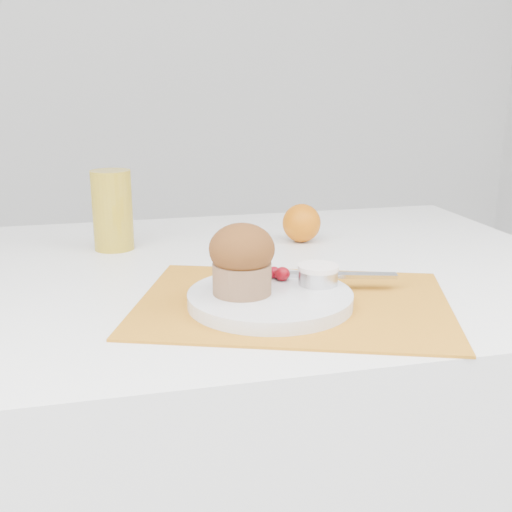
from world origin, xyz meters
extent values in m
cube|color=white|center=(0.00, 0.05, 0.38)|extent=(1.20, 0.80, 0.75)
cube|color=#C6781B|center=(0.07, -0.14, 0.75)|extent=(0.50, 0.43, 0.00)
cylinder|color=silver|center=(0.04, -0.14, 0.76)|extent=(0.23, 0.23, 0.02)
cylinder|color=silver|center=(0.11, -0.12, 0.78)|extent=(0.07, 0.07, 0.02)
cylinder|color=white|center=(0.11, -0.12, 0.80)|extent=(0.07, 0.07, 0.01)
ellipsoid|color=#5E020C|center=(0.06, -0.08, 0.78)|extent=(0.02, 0.02, 0.02)
ellipsoid|color=#5B0209|center=(0.07, -0.10, 0.78)|extent=(0.02, 0.02, 0.02)
cube|color=#B9BAC2|center=(0.12, -0.09, 0.77)|extent=(0.22, 0.08, 0.01)
sphere|color=#D16507|center=(0.18, 0.19, 0.79)|extent=(0.07, 0.07, 0.07)
cylinder|color=gold|center=(-0.16, 0.22, 0.82)|extent=(0.07, 0.07, 0.14)
cylinder|color=#8B6343|center=(0.00, -0.14, 0.79)|extent=(0.08, 0.08, 0.04)
ellipsoid|color=#3D1E0B|center=(0.00, -0.14, 0.83)|extent=(0.09, 0.09, 0.07)
camera|label=1|loc=(-0.17, -0.93, 1.05)|focal=45.00mm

